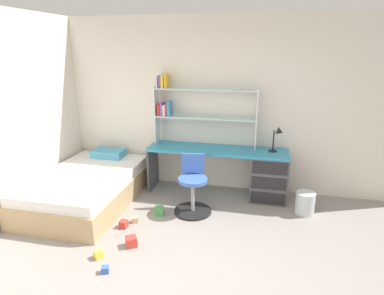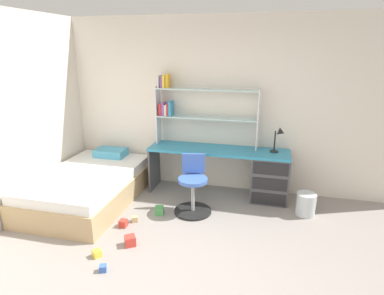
# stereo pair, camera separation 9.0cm
# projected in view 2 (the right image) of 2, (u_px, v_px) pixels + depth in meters

# --- Properties ---
(room_shell) EXTENTS (5.93, 6.05, 2.67)m
(room_shell) POSITION_uv_depth(u_px,v_px,m) (108.00, 119.00, 4.01)
(room_shell) COLOR silver
(room_shell) RESTS_ON ground_plane
(desk) EXTENTS (2.11, 0.52, 0.74)m
(desk) POSITION_uv_depth(u_px,v_px,m) (255.00, 172.00, 4.77)
(desk) COLOR teal
(desk) RESTS_ON ground_plane
(bookshelf_hutch) EXTENTS (1.57, 0.22, 1.08)m
(bookshelf_hutch) POSITION_uv_depth(u_px,v_px,m) (193.00, 105.00, 4.85)
(bookshelf_hutch) COLOR silver
(bookshelf_hutch) RESTS_ON desk
(desk_lamp) EXTENTS (0.20, 0.17, 0.38)m
(desk_lamp) POSITION_uv_depth(u_px,v_px,m) (280.00, 136.00, 4.55)
(desk_lamp) COLOR black
(desk_lamp) RESTS_ON desk
(swivel_chair) EXTENTS (0.52, 0.52, 0.80)m
(swivel_chair) POSITION_uv_depth(u_px,v_px,m) (193.00, 190.00, 4.39)
(swivel_chair) COLOR black
(swivel_chair) RESTS_ON ground_plane
(bed_platform) EXTENTS (1.27, 1.96, 0.59)m
(bed_platform) POSITION_uv_depth(u_px,v_px,m) (89.00, 186.00, 4.72)
(bed_platform) COLOR tan
(bed_platform) RESTS_ON ground_plane
(waste_bin) EXTENTS (0.26, 0.26, 0.31)m
(waste_bin) POSITION_uv_depth(u_px,v_px,m) (306.00, 204.00, 4.35)
(waste_bin) COLOR silver
(waste_bin) RESTS_ON ground_plane
(toy_block_green_0) EXTENTS (0.14, 0.14, 0.11)m
(toy_block_green_0) POSITION_uv_depth(u_px,v_px,m) (159.00, 210.00, 4.38)
(toy_block_green_0) COLOR #479E51
(toy_block_green_0) RESTS_ON ground_plane
(toy_block_natural_1) EXTENTS (0.10, 0.10, 0.07)m
(toy_block_natural_1) POSITION_uv_depth(u_px,v_px,m) (135.00, 219.00, 4.20)
(toy_block_natural_1) COLOR tan
(toy_block_natural_1) RESTS_ON ground_plane
(toy_block_red_2) EXTENTS (0.16, 0.16, 0.12)m
(toy_block_red_2) POSITION_uv_depth(u_px,v_px,m) (130.00, 241.00, 3.69)
(toy_block_red_2) COLOR red
(toy_block_red_2) RESTS_ON ground_plane
(toy_block_blue_3) EXTENTS (0.09, 0.09, 0.07)m
(toy_block_blue_3) POSITION_uv_depth(u_px,v_px,m) (103.00, 268.00, 3.27)
(toy_block_blue_3) COLOR #3860B7
(toy_block_blue_3) RESTS_ON ground_plane
(toy_block_yellow_4) EXTENTS (0.11, 0.11, 0.08)m
(toy_block_yellow_4) POSITION_uv_depth(u_px,v_px,m) (97.00, 253.00, 3.49)
(toy_block_yellow_4) COLOR gold
(toy_block_yellow_4) RESTS_ON ground_plane
(toy_block_red_5) EXTENTS (0.10, 0.10, 0.09)m
(toy_block_red_5) POSITION_uv_depth(u_px,v_px,m) (123.00, 223.00, 4.08)
(toy_block_red_5) COLOR red
(toy_block_red_5) RESTS_ON ground_plane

